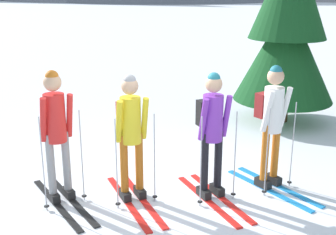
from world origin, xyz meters
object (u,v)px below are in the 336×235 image
Objects in this scene: skier_in_yellow at (131,130)px; skier_in_purple at (212,128)px; skier_in_white at (272,119)px; skier_in_red at (56,130)px; pine_tree_mid at (288,13)px.

skier_in_purple is at bearing -0.28° from skier_in_yellow.
skier_in_purple is 0.98× the size of skier_in_white.
skier_in_white is at bearing 4.94° from skier_in_red.
pine_tree_mid is (4.22, 3.45, 1.30)m from skier_in_red.
skier_in_red is at bearing 179.66° from skier_in_purple.
skier_in_white is 3.64m from pine_tree_mid.
skier_in_red reaches higher than skier_in_yellow.
skier_in_yellow is at bearing -172.46° from skier_in_white.
pine_tree_mid reaches higher than skier_in_red.
skier_in_red reaches higher than skier_in_white.
pine_tree_mid is at bearing 58.69° from skier_in_purple.
skier_in_red is 1.01× the size of skier_in_white.
skier_in_white is (3.02, 0.26, 0.02)m from skier_in_red.
skier_in_purple is 0.35× the size of pine_tree_mid.
pine_tree_mid reaches higher than skier_in_yellow.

